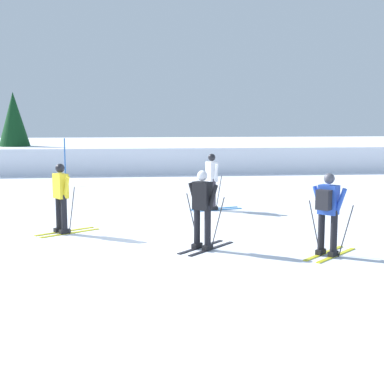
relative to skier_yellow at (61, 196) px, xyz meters
The scene contains 8 objects.
ground_plane 2.46m from the skier_yellow, 27.17° to the right, with size 120.00×120.00×0.00m, color silver.
far_snow_ridge 17.97m from the skier_yellow, 83.52° to the left, with size 80.00×9.14×1.27m, color silver.
skier_yellow is the anchor object (origin of this frame).
skier_white 5.12m from the skier_yellow, 36.69° to the left, with size 1.64×0.97×1.71m.
skier_black 3.78m from the skier_yellow, 31.95° to the right, with size 1.35×1.43×1.71m.
skier_blue 6.34m from the skier_yellow, 26.61° to the right, with size 1.41×1.37×1.71m.
trail_marker_pole 9.66m from the skier_yellow, 96.24° to the left, with size 0.05×0.05×1.93m, color #1E56AD.
conifer_far_left 16.67m from the skier_yellow, 105.16° to the left, with size 1.83×1.83×4.03m.
Camera 1 is at (-0.24, -12.75, 2.88)m, focal length 52.87 mm.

